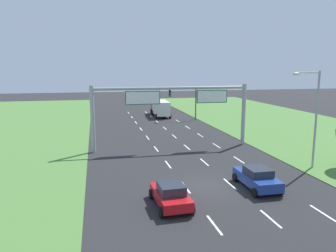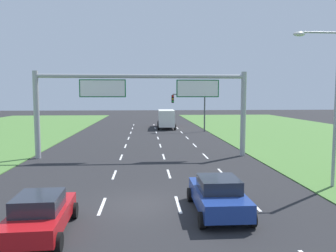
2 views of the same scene
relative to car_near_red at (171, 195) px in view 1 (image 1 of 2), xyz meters
name	(u,v)px [view 1 (image 1 of 2)]	position (x,y,z in m)	size (l,w,h in m)	color
ground_plane	(208,186)	(3.58, 2.95, -0.76)	(200.00, 200.00, 0.00)	#262628
lane_dashes_inner_left	(156,149)	(1.83, 14.95, -0.75)	(0.14, 62.40, 0.01)	white
lane_dashes_inner_right	(187,147)	(5.33, 14.95, -0.75)	(0.14, 62.40, 0.01)	white
lane_dashes_slip	(217,146)	(8.83, 14.95, -0.75)	(0.14, 62.40, 0.01)	white
car_near_red	(171,195)	(0.00, 0.00, 0.00)	(2.26, 4.13, 1.51)	red
car_lead_silver	(257,178)	(6.92, 1.74, 0.03)	(2.19, 4.36, 1.57)	navy
box_truck	(160,107)	(7.07, 39.20, 0.84)	(2.89, 8.34, 2.85)	#B21E19
sign_gantry	(173,104)	(3.71, 14.93, 4.16)	(17.24, 0.44, 7.00)	#9EA0A5
traffic_light_mast	(185,97)	(10.21, 33.66, 3.11)	(4.76, 0.49, 5.60)	#47494F
street_lamp	(313,111)	(13.72, 5.19, 4.32)	(2.61, 0.32, 8.50)	#9EA0A5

